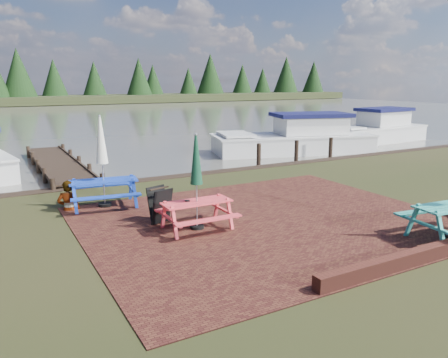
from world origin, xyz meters
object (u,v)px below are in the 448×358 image
Objects in this scene: picnic_table_red at (197,197)px; chalkboard at (160,205)px; picnic_table_blue at (103,176)px; jetty at (58,163)px; boat_far at (376,131)px; person at (67,181)px; boat_near at (296,140)px.

picnic_table_red is 1.13m from chalkboard.
chalkboard is at bearing -58.82° from picnic_table_blue.
jetty is (-0.21, 6.98, -0.78)m from picnic_table_blue.
picnic_table_red is at bearing 115.67° from boat_far.
chalkboard is 2.88m from person.
chalkboard is at bearing -83.24° from jetty.
picnic_table_blue reaches higher than person.
boat_near is at bearing -5.23° from jetty.
picnic_table_red is at bearing -80.51° from jetty.
person is (-19.16, -6.69, 0.36)m from boat_far.
boat_far is (16.74, 9.79, -0.33)m from picnic_table_red.
picnic_table_red is 3.33m from picnic_table_blue.
boat_near is (11.40, 5.91, -0.43)m from picnic_table_blue.
picnic_table_blue reaches higher than chalkboard.
picnic_table_blue is (-1.46, 2.99, 0.09)m from picnic_table_red.
boat_near is (11.60, -1.06, 0.35)m from jetty.
picnic_table_red is 13.35m from boat_near.
picnic_table_blue reaches higher than boat_far.
picnic_table_red is at bearing -55.36° from picnic_table_blue.
boat_near is (10.53, 8.00, 0.00)m from chalkboard.
chalkboard is at bearing 123.54° from picnic_table_red.
jetty is (-1.07, 9.07, -0.35)m from chalkboard.
chalkboard is at bearing 143.07° from boat_near.
boat_far reaches higher than person.
picnic_table_red reaches higher than jetty.
person is at bearing -177.56° from picnic_table_blue.
boat_near is (9.94, 8.91, -0.33)m from picnic_table_red.
picnic_table_red reaches higher than chalkboard.
chalkboard is 0.12× the size of boat_far.
picnic_table_blue is 0.29× the size of boat_near.
picnic_table_red reaches higher than boat_far.
boat_far is at bearing -0.56° from jetty.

